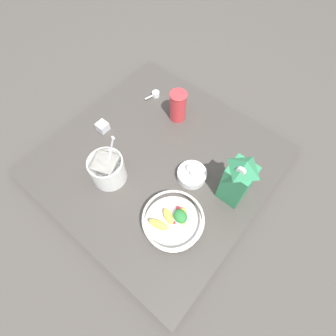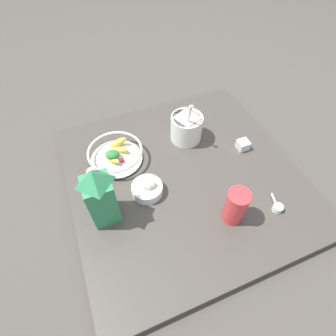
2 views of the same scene
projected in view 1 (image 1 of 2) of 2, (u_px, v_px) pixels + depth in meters
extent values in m
plane|color=#4C4742|center=(158.00, 164.00, 1.17)|extent=(6.00, 6.00, 0.00)
cube|color=#47423D|center=(158.00, 161.00, 1.16)|extent=(0.91, 0.91, 0.04)
cylinder|color=silver|center=(173.00, 223.00, 0.99)|extent=(0.12, 0.12, 0.01)
cone|color=silver|center=(173.00, 221.00, 0.97)|extent=(0.22, 0.22, 0.05)
torus|color=silver|center=(173.00, 219.00, 0.95)|extent=(0.23, 0.23, 0.01)
ellipsoid|color=#EFD64C|center=(159.00, 224.00, 0.94)|extent=(0.08, 0.05, 0.03)
ellipsoid|color=#EFD64C|center=(183.00, 216.00, 0.96)|extent=(0.06, 0.07, 0.03)
ellipsoid|color=#EFD64C|center=(168.00, 216.00, 0.96)|extent=(0.07, 0.06, 0.03)
cylinder|color=orange|center=(174.00, 218.00, 0.96)|extent=(0.03, 0.05, 0.02)
sphere|color=red|center=(174.00, 223.00, 0.95)|extent=(0.02, 0.02, 0.02)
sphere|color=red|center=(167.00, 215.00, 0.97)|extent=(0.01, 0.01, 0.01)
sphere|color=red|center=(178.00, 208.00, 0.98)|extent=(0.02, 0.02, 0.02)
ellipsoid|color=#2D7F38|center=(180.00, 216.00, 0.94)|extent=(0.07, 0.07, 0.03)
cube|color=#338C59|center=(236.00, 183.00, 0.97)|extent=(0.09, 0.09, 0.21)
pyramid|color=#338C59|center=(245.00, 165.00, 0.85)|extent=(0.09, 0.09, 0.05)
cylinder|color=white|center=(241.00, 171.00, 0.85)|extent=(0.03, 0.01, 0.03)
cylinder|color=white|center=(108.00, 170.00, 1.04)|extent=(0.14, 0.14, 0.12)
cylinder|color=white|center=(105.00, 163.00, 1.00)|extent=(0.13, 0.13, 0.02)
cylinder|color=silver|center=(110.00, 154.00, 0.97)|extent=(0.02, 0.07, 0.16)
ellipsoid|color=silver|center=(113.00, 138.00, 0.91)|extent=(0.02, 0.02, 0.01)
cylinder|color=#DB383D|center=(178.00, 106.00, 1.19)|extent=(0.08, 0.08, 0.15)
torus|color=#DB383D|center=(178.00, 94.00, 1.13)|extent=(0.08, 0.08, 0.01)
cube|color=silver|center=(103.00, 127.00, 1.20)|extent=(0.05, 0.05, 0.04)
cube|color=brown|center=(103.00, 127.00, 1.20)|extent=(0.04, 0.04, 0.02)
cylinder|color=white|center=(156.00, 94.00, 1.31)|extent=(0.04, 0.04, 0.03)
cylinder|color=white|center=(149.00, 97.00, 1.30)|extent=(0.02, 0.05, 0.01)
cylinder|color=white|center=(192.00, 175.00, 1.08)|extent=(0.12, 0.12, 0.04)
sphere|color=silver|center=(190.00, 168.00, 1.06)|extent=(0.03, 0.03, 0.03)
sphere|color=silver|center=(192.00, 169.00, 1.05)|extent=(0.03, 0.03, 0.03)
sphere|color=silver|center=(193.00, 172.00, 1.05)|extent=(0.03, 0.03, 0.03)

